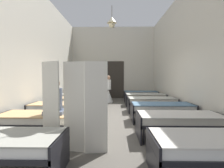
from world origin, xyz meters
TOP-DOWN VIEW (x-y plane):
  - ground_plane at (0.00, 0.00)m, footprint 5.89×10.70m
  - room_shell at (0.00, 1.16)m, footprint 5.69×10.30m
  - bed_right_row_0 at (1.59, -3.62)m, footprint 1.90×0.84m
  - bed_left_row_1 at (-1.59, -2.17)m, footprint 1.90×0.84m
  - bed_right_row_1 at (1.59, -2.17)m, footprint 1.90×0.84m
  - bed_left_row_2 at (-1.59, -0.72)m, footprint 1.90×0.84m
  - bed_right_row_2 at (1.59, -0.72)m, footprint 1.90×0.84m
  - bed_left_row_3 at (-1.59, 0.72)m, footprint 1.90×0.84m
  - bed_right_row_3 at (1.59, 0.72)m, footprint 1.90×0.84m
  - bed_left_row_4 at (-1.59, 2.17)m, footprint 1.90×0.84m
  - bed_right_row_4 at (1.59, 2.17)m, footprint 1.90×0.84m
  - bed_left_row_5 at (-1.59, 3.62)m, footprint 1.90×0.84m
  - bed_right_row_5 at (1.59, 3.62)m, footprint 1.90×0.84m
  - nurse_near_aisle at (-0.24, 3.24)m, footprint 0.52×0.52m
  - patient_seated_primary at (-1.24, -2.19)m, footprint 0.44×0.44m
  - privacy_screen at (-0.64, -2.91)m, footprint 1.24×0.23m

SIDE VIEW (x-z plane):
  - ground_plane at x=0.00m, z-range -0.10..0.00m
  - bed_right_row_0 at x=1.59m, z-range 0.15..0.73m
  - bed_left_row_1 at x=-1.59m, z-range 0.15..0.73m
  - bed_right_row_1 at x=1.59m, z-range 0.15..0.73m
  - bed_left_row_2 at x=-1.59m, z-range 0.15..0.73m
  - bed_right_row_2 at x=1.59m, z-range 0.15..0.73m
  - bed_left_row_3 at x=-1.59m, z-range 0.15..0.73m
  - bed_right_row_3 at x=1.59m, z-range 0.15..0.73m
  - bed_left_row_4 at x=-1.59m, z-range 0.15..0.73m
  - bed_right_row_4 at x=1.59m, z-range 0.15..0.73m
  - bed_left_row_5 at x=-1.59m, z-range 0.15..0.73m
  - bed_right_row_5 at x=1.59m, z-range 0.15..0.73m
  - nurse_near_aisle at x=-0.24m, z-range -0.21..1.27m
  - privacy_screen at x=-0.64m, z-range 0.00..1.70m
  - patient_seated_primary at x=-1.24m, z-range 0.47..1.27m
  - room_shell at x=0.00m, z-range 0.00..4.63m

